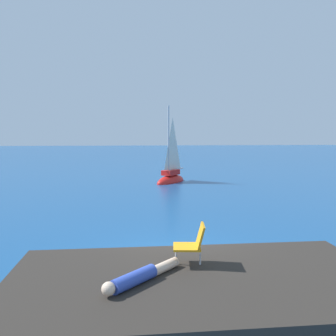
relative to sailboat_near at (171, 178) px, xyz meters
name	(u,v)px	position (x,y,z in m)	size (l,w,h in m)	color
ground_plane	(175,260)	(-1.19, -14.52, -0.31)	(160.00, 160.00, 0.00)	navy
shore_ledge	(197,301)	(-1.14, -17.75, 0.15)	(6.79, 3.38, 0.92)	#2D2823
boulder_seaward	(136,291)	(-2.25, -16.31, -0.31)	(1.07, 0.86, 0.59)	#282326
boulder_inland	(242,281)	(0.23, -15.99, -0.31)	(1.59, 1.27, 0.88)	#2E2722
sailboat_near	(171,178)	(0.00, 0.00, 0.00)	(2.67, 3.03, 5.76)	red
person_sunbather	(140,276)	(-2.16, -17.93, 0.72)	(1.34, 1.34, 0.25)	#334CB2
beach_chair	(193,242)	(-1.13, -17.19, 1.05)	(0.64, 0.54, 0.80)	orange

